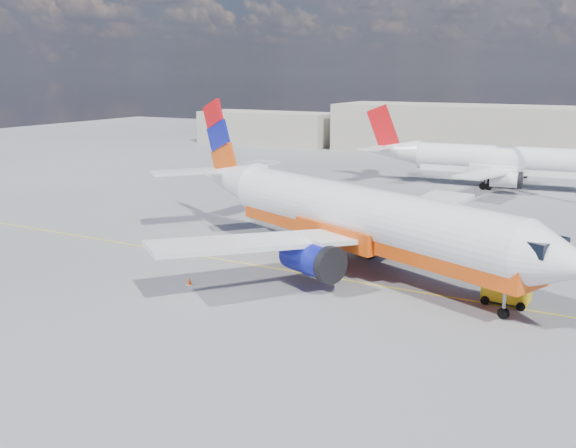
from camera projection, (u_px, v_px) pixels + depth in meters
The scene contains 8 objects.
ground at pixel (303, 289), 40.27m from camera, with size 240.00×240.00×0.00m, color #59595D.
taxi_line at pixel (323, 276), 42.82m from camera, with size 70.00×0.15×0.01m, color yellow.
terminal_main at pixel (550, 133), 100.98m from camera, with size 70.00×14.00×8.00m, color #B7AF9E.
terminal_annex at pixel (268, 128), 122.07m from camera, with size 26.00×10.00×6.00m, color #B7AF9E.
main_jet at pixel (351, 215), 43.95m from camera, with size 36.47×27.51×11.20m.
second_jet at pixel (498, 161), 75.43m from camera, with size 31.26×24.65×9.48m.
gse_tug at pixel (505, 289), 37.59m from camera, with size 2.71×1.76×1.88m.
traffic_cone at pixel (189, 281), 41.05m from camera, with size 0.36×0.36×0.50m.
Camera 1 is at (17.60, -33.96, 13.27)m, focal length 40.00 mm.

